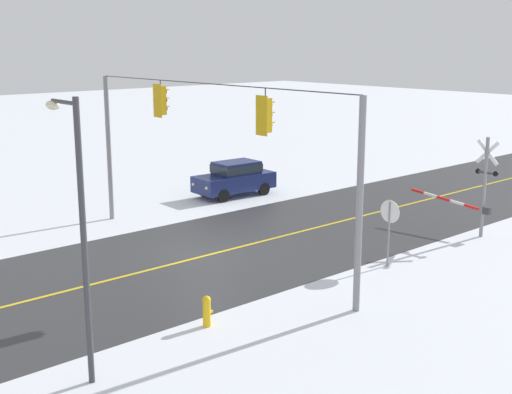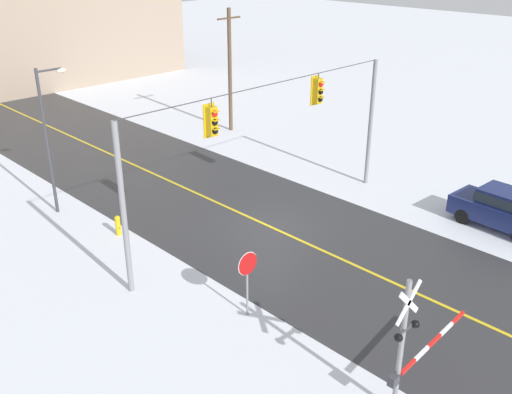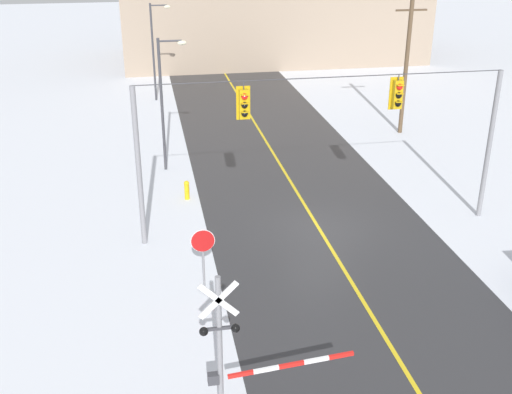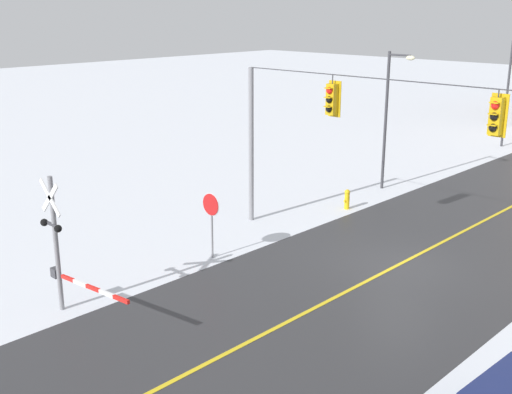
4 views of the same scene
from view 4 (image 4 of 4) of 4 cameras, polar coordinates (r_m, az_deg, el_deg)
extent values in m
plane|color=silver|center=(22.41, 12.54, -5.96)|extent=(160.00, 160.00, 0.00)
cube|color=#303033|center=(27.43, 19.19, -2.27)|extent=(9.00, 80.00, 0.01)
cube|color=gold|center=(27.43, 19.19, -2.26)|extent=(0.14, 72.00, 0.01)
cylinder|color=gray|center=(25.61, -0.43, 4.56)|extent=(0.20, 0.20, 6.20)
cylinder|color=#38383D|center=(20.87, 13.62, 9.98)|extent=(14.00, 0.04, 0.04)
cylinder|color=#38383D|center=(22.59, 6.84, 10.39)|extent=(0.04, 0.04, 0.31)
cube|color=#C6990F|center=(22.67, 6.78, 8.64)|extent=(0.34, 0.28, 1.08)
cube|color=#C6990F|center=(22.80, 7.03, 8.68)|extent=(0.52, 0.03, 1.26)
sphere|color=red|center=(22.51, 6.57, 9.41)|extent=(0.24, 0.24, 0.24)
cube|color=#C6990F|center=(22.45, 6.47, 9.61)|extent=(0.26, 0.16, 0.03)
sphere|color=black|center=(22.55, 6.55, 8.61)|extent=(0.24, 0.24, 0.24)
cube|color=#C6990F|center=(22.49, 6.44, 8.80)|extent=(0.26, 0.16, 0.03)
sphere|color=black|center=(22.60, 6.52, 7.80)|extent=(0.24, 0.24, 0.24)
cube|color=#C6990F|center=(22.53, 6.42, 8.00)|extent=(0.26, 0.16, 0.03)
cylinder|color=#38383D|center=(19.60, 20.82, 8.64)|extent=(0.04, 0.04, 0.22)
cube|color=#C6990F|center=(19.69, 20.63, 6.77)|extent=(0.34, 0.28, 1.08)
cube|color=#C6990F|center=(19.84, 20.82, 6.82)|extent=(0.52, 0.03, 1.26)
sphere|color=red|center=(19.51, 20.54, 7.65)|extent=(0.24, 0.24, 0.24)
cube|color=#C6990F|center=(19.44, 20.48, 7.88)|extent=(0.26, 0.16, 0.03)
sphere|color=black|center=(19.56, 20.45, 6.73)|extent=(0.24, 0.24, 0.24)
cube|color=#C6990F|center=(19.48, 20.39, 6.95)|extent=(0.26, 0.16, 0.03)
sphere|color=black|center=(19.61, 20.35, 5.81)|extent=(0.24, 0.24, 0.24)
cube|color=#C6990F|center=(19.53, 20.29, 6.03)|extent=(0.26, 0.16, 0.03)
cylinder|color=gray|center=(22.18, -3.95, -2.63)|extent=(0.07, 0.07, 2.30)
cylinder|color=#B71414|center=(21.91, -4.06, -0.68)|extent=(0.76, 0.03, 0.76)
cylinder|color=white|center=(21.92, -4.03, -0.67)|extent=(0.80, 0.01, 0.80)
cylinder|color=gray|center=(18.93, -17.38, -4.09)|extent=(0.14, 0.14, 4.00)
cube|color=white|center=(18.48, -17.88, -0.06)|extent=(0.98, 0.04, 0.98)
cube|color=white|center=(18.48, -17.88, -0.06)|extent=(0.98, 0.04, 0.98)
cube|color=#38383D|center=(18.72, -17.64, -2.40)|extent=(0.80, 0.06, 0.08)
sphere|color=black|center=(19.02, -18.35, -2.17)|extent=(0.22, 0.22, 0.22)
sphere|color=black|center=(18.37, -17.23, -2.72)|extent=(0.22, 0.22, 0.22)
cube|color=red|center=(18.84, -16.40, -6.97)|extent=(0.66, 0.08, 0.16)
cube|color=white|center=(18.29, -15.38, -7.42)|extent=(0.66, 0.08, 0.16)
cube|color=red|center=(17.75, -14.30, -7.89)|extent=(0.66, 0.08, 0.16)
cube|color=white|center=(17.22, -13.15, -8.39)|extent=(0.66, 0.08, 0.16)
cube|color=red|center=(16.70, -11.93, -8.91)|extent=(0.66, 0.08, 0.16)
cube|color=#38383D|center=(19.41, -17.41, -6.44)|extent=(0.28, 0.20, 0.28)
cylinder|color=#38383D|center=(30.89, 11.47, 6.59)|extent=(0.14, 0.14, 6.50)
cylinder|color=#38383D|center=(30.23, 12.70, 12.24)|extent=(1.10, 0.09, 0.09)
ellipsoid|color=beige|center=(29.96, 13.60, 11.95)|extent=(0.44, 0.28, 0.22)
cylinder|color=#38383D|center=(42.79, 21.47, 8.50)|extent=(0.14, 0.14, 6.50)
cylinder|color=gold|center=(27.99, 8.11, -0.37)|extent=(0.22, 0.22, 0.70)
sphere|color=gold|center=(27.88, 8.14, 0.43)|extent=(0.24, 0.24, 0.24)
cylinder|color=gold|center=(27.87, 7.94, -0.37)|extent=(0.09, 0.10, 0.09)
camera|label=1|loc=(43.82, 1.61, 15.53)|focal=47.94mm
camera|label=2|loc=(26.74, -42.96, 18.65)|focal=40.40mm
camera|label=3|loc=(17.93, -63.41, 17.78)|focal=44.23mm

